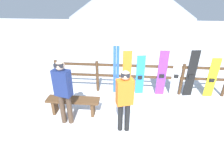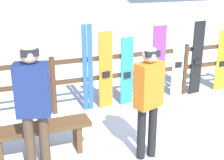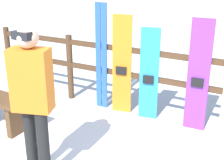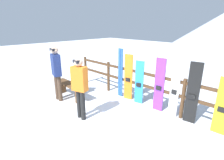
# 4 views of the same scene
# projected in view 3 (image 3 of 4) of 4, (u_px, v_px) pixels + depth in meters

# --- Properties ---
(fence) EXTENTS (5.81, 0.10, 1.11)m
(fence) POSITION_uv_depth(u_px,v_px,m) (149.00, 75.00, 4.58)
(fence) COLOR #4C331E
(fence) RESTS_ON ground
(person_orange) EXTENTS (0.44, 0.33, 1.66)m
(person_orange) POSITION_uv_depth(u_px,v_px,m) (32.00, 94.00, 3.10)
(person_orange) COLOR black
(person_orange) RESTS_ON ground
(ski_pair_blue) EXTENTS (0.20, 0.02, 1.67)m
(ski_pair_blue) POSITION_uv_depth(u_px,v_px,m) (101.00, 57.00, 4.83)
(ski_pair_blue) COLOR blue
(ski_pair_blue) RESTS_ON ground
(snowboard_orange) EXTENTS (0.30, 0.10, 1.52)m
(snowboard_orange) POSITION_uv_depth(u_px,v_px,m) (122.00, 66.00, 4.69)
(snowboard_orange) COLOR orange
(snowboard_orange) RESTS_ON ground
(snowboard_blue) EXTENTS (0.28, 0.09, 1.38)m
(snowboard_blue) POSITION_uv_depth(u_px,v_px,m) (149.00, 75.00, 4.52)
(snowboard_blue) COLOR #288CE0
(snowboard_blue) RESTS_ON ground
(snowboard_purple) EXTENTS (0.30, 0.07, 1.56)m
(snowboard_purple) POSITION_uv_depth(u_px,v_px,m) (198.00, 77.00, 4.17)
(snowboard_purple) COLOR purple
(snowboard_purple) RESTS_ON ground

